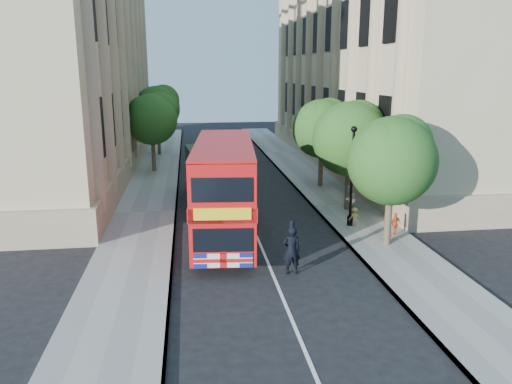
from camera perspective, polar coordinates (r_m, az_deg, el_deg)
name	(u,v)px	position (r m, az deg, el deg)	size (l,w,h in m)	color
ground	(275,279)	(19.91, 2.15, -9.90)	(120.00, 120.00, 0.00)	black
pavement_right	(341,205)	(30.39, 9.65, -1.53)	(3.50, 80.00, 0.12)	gray
pavement_left	(146,213)	(29.17, -12.49, -2.32)	(3.50, 80.00, 0.12)	gray
building_right	(388,57)	(45.26, 14.81, 14.65)	(12.00, 38.00, 18.00)	tan
building_left	(48,56)	(43.28, -22.64, 14.12)	(12.00, 38.00, 18.00)	tan
tree_right_near	(393,156)	(23.14, 15.37, 3.98)	(4.00, 4.00, 6.08)	#473828
tree_right_mid	(351,135)	(28.67, 10.75, 6.45)	(4.20, 4.20, 6.37)	#473828
tree_right_far	(322,125)	(34.39, 7.60, 7.54)	(4.00, 4.00, 6.15)	#473828
tree_left_far	(152,116)	(40.23, -11.77, 8.46)	(4.00, 4.00, 6.30)	#473828
tree_left_back	(158,106)	(48.17, -11.16, 9.65)	(4.20, 4.20, 6.65)	#473828
lamp_post	(352,180)	(25.89, 10.88, 1.32)	(0.32, 0.32, 5.16)	black
double_decker_bus	(224,187)	(23.84, -3.63, 0.56)	(3.49, 10.17, 4.61)	#B50C0C
box_van	(207,174)	(31.81, -5.60, 2.02)	(2.73, 5.66, 3.13)	black
police_constable	(292,250)	(20.08, 4.08, -6.66)	(0.72, 0.48, 1.98)	black
woman_pedestrian	(349,199)	(28.43, 10.64, -0.79)	(0.80, 0.63, 1.65)	beige
child_a	(395,224)	(25.27, 15.61, -3.52)	(0.67, 0.28, 1.15)	orange
child_b	(354,217)	(26.30, 11.18, -2.79)	(0.63, 0.36, 0.97)	gold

